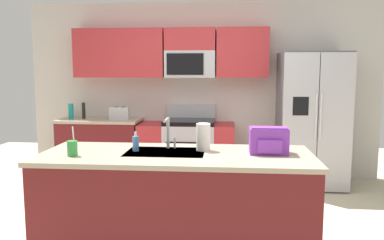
# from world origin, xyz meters

# --- Properties ---
(ground_plane) EXTENTS (9.00, 9.00, 0.00)m
(ground_plane) POSITION_xyz_m (0.00, 0.00, 0.00)
(ground_plane) COLOR beige
(ground_plane) RESTS_ON ground
(kitchen_wall_unit) EXTENTS (5.20, 0.43, 2.60)m
(kitchen_wall_unit) POSITION_xyz_m (-0.14, 2.08, 1.47)
(kitchen_wall_unit) COLOR beige
(kitchen_wall_unit) RESTS_ON ground
(back_counter) EXTENTS (1.18, 0.63, 0.90)m
(back_counter) POSITION_xyz_m (-1.47, 1.80, 0.45)
(back_counter) COLOR maroon
(back_counter) RESTS_ON ground
(range_oven) EXTENTS (1.36, 0.61, 1.10)m
(range_oven) POSITION_xyz_m (-0.20, 1.80, 0.44)
(range_oven) COLOR #B7BABF
(range_oven) RESTS_ON ground
(refrigerator) EXTENTS (0.90, 0.76, 1.85)m
(refrigerator) POSITION_xyz_m (1.54, 1.73, 0.93)
(refrigerator) COLOR #4C4F54
(refrigerator) RESTS_ON ground
(island_counter) EXTENTS (2.32, 0.90, 0.90)m
(island_counter) POSITION_xyz_m (-0.06, -0.48, 0.45)
(island_counter) COLOR maroon
(island_counter) RESTS_ON ground
(toaster) EXTENTS (0.28, 0.16, 0.18)m
(toaster) POSITION_xyz_m (-1.16, 1.75, 0.99)
(toaster) COLOR #B7BABF
(toaster) RESTS_ON back_counter
(pepper_mill) EXTENTS (0.05, 0.05, 0.24)m
(pepper_mill) POSITION_xyz_m (-1.72, 1.80, 1.02)
(pepper_mill) COLOR black
(pepper_mill) RESTS_ON back_counter
(bottle_teal) EXTENTS (0.07, 0.07, 0.22)m
(bottle_teal) POSITION_xyz_m (-1.89, 1.75, 1.01)
(bottle_teal) COLOR teal
(bottle_teal) RESTS_ON back_counter
(sink_faucet) EXTENTS (0.09, 0.21, 0.28)m
(sink_faucet) POSITION_xyz_m (-0.16, -0.29, 1.07)
(sink_faucet) COLOR #B7BABF
(sink_faucet) RESTS_ON island_counter
(drink_cup_green) EXTENTS (0.08, 0.08, 0.25)m
(drink_cup_green) POSITION_xyz_m (-0.90, -0.65, 0.97)
(drink_cup_green) COLOR green
(drink_cup_green) RESTS_ON island_counter
(soap_dispenser) EXTENTS (0.06, 0.06, 0.17)m
(soap_dispenser) POSITION_xyz_m (-0.43, -0.41, 0.97)
(soap_dispenser) COLOR #4C8CD8
(soap_dispenser) RESTS_ON island_counter
(paper_towel_roll) EXTENTS (0.12, 0.12, 0.24)m
(paper_towel_roll) POSITION_xyz_m (0.16, -0.34, 1.02)
(paper_towel_roll) COLOR white
(paper_towel_roll) RESTS_ON island_counter
(backpack) EXTENTS (0.32, 0.22, 0.23)m
(backpack) POSITION_xyz_m (0.72, -0.42, 1.02)
(backpack) COLOR purple
(backpack) RESTS_ON island_counter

